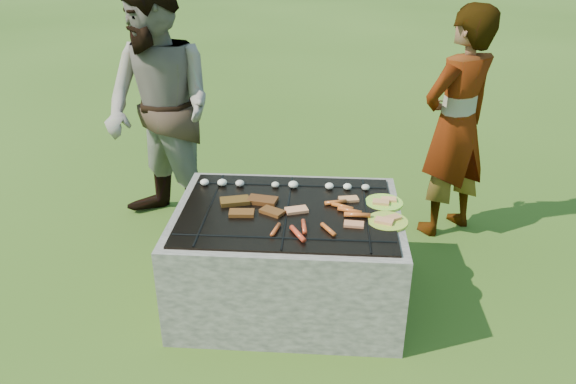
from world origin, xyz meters
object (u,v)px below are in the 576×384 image
fire_pit (287,258)px  plate_far (384,202)px  plate_near (387,221)px  bystander (160,111)px  cook (456,125)px

fire_pit → plate_far: (0.56, 0.13, 0.33)m
plate_near → bystander: (-1.51, 0.93, 0.30)m
plate_far → bystander: size_ratio=0.16×
plate_far → plate_near: 0.23m
cook → fire_pit: bearing=4.6°
fire_pit → plate_near: plate_near is taller
plate_far → bystander: bearing=155.0°
fire_pit → plate_far: bearing=13.4°
cook → bystander: size_ratio=0.90×
fire_pit → cook: cook is taller
plate_near → fire_pit: bearing=170.5°
plate_far → plate_near: size_ratio=1.09×
plate_near → cook: cook is taller
bystander → plate_far: bearing=10.3°
plate_far → plate_near: (-0.00, -0.23, 0.00)m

